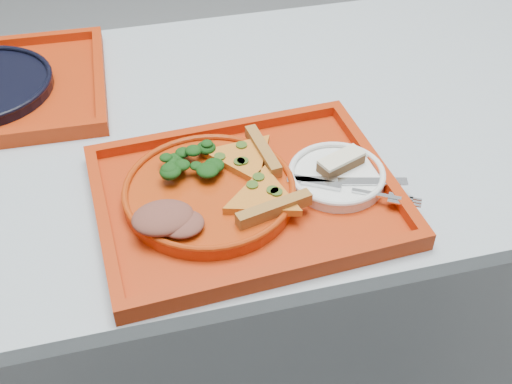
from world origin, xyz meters
TOP-DOWN VIEW (x-y plane):
  - ground at (0.00, 0.00)m, footprint 10.00×10.00m
  - table at (0.00, 0.00)m, footprint 1.60×0.80m
  - tray_main at (-0.07, -0.21)m, footprint 0.47×0.37m
  - dinner_plate at (-0.13, -0.20)m, footprint 0.26×0.26m
  - side_plate at (0.07, -0.21)m, footprint 0.15×0.15m
  - pizza_slice_a at (-0.06, -0.24)m, footprint 0.14×0.16m
  - pizza_slice_b at (-0.06, -0.15)m, footprint 0.15×0.13m
  - salad_heap at (-0.15, -0.15)m, footprint 0.08×0.07m
  - meat_portion at (-0.20, -0.26)m, footprint 0.09×0.07m
  - dessert_bar at (0.08, -0.19)m, footprint 0.08×0.06m
  - knife at (0.08, -0.23)m, footprint 0.18×0.06m
  - fork at (0.08, -0.25)m, footprint 0.17×0.11m

SIDE VIEW (x-z plane):
  - ground at x=0.00m, z-range 0.00..0.00m
  - table at x=0.00m, z-range 0.30..1.05m
  - tray_main at x=-0.07m, z-range 0.75..0.76m
  - side_plate at x=0.07m, z-range 0.76..0.78m
  - dinner_plate at x=-0.13m, z-range 0.76..0.78m
  - knife at x=0.08m, z-range 0.78..0.78m
  - fork at x=0.08m, z-range 0.78..0.78m
  - dessert_bar at x=0.08m, z-range 0.78..0.80m
  - pizza_slice_a at x=-0.06m, z-range 0.78..0.80m
  - pizza_slice_b at x=-0.06m, z-range 0.78..0.80m
  - meat_portion at x=-0.20m, z-range 0.78..0.81m
  - salad_heap at x=-0.15m, z-range 0.78..0.82m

